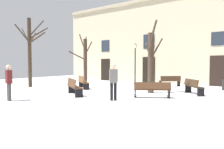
{
  "coord_description": "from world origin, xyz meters",
  "views": [
    {
      "loc": [
        7.02,
        -9.05,
        1.72
      ],
      "look_at": [
        0.0,
        1.73,
        1.08
      ],
      "focal_mm": 31.22,
      "sensor_mm": 36.0,
      "label": 1
    }
  ],
  "objects_px": {
    "bench_back_to_back_right": "(152,89)",
    "bench_far_corner": "(83,82)",
    "streetlamp": "(135,59)",
    "person_by_shop_door": "(113,80)",
    "tree_center": "(30,50)",
    "person_crossing_plaza": "(151,74)",
    "bench_facing_shops": "(193,86)",
    "person_strolling": "(9,81)",
    "bench_by_litter_bin": "(170,81)",
    "bench_back_to_back_left": "(74,87)",
    "tree_right_of_center": "(151,60)",
    "tree_left_of_center": "(85,60)"
  },
  "relations": [
    {
      "from": "person_strolling",
      "to": "bench_far_corner",
      "type": "bearing_deg",
      "value": -72.1
    },
    {
      "from": "person_strolling",
      "to": "bench_facing_shops",
      "type": "bearing_deg",
      "value": -120.33
    },
    {
      "from": "tree_right_of_center",
      "to": "bench_back_to_back_right",
      "type": "xyz_separation_m",
      "value": [
        0.77,
        -1.74,
        -1.55
      ]
    },
    {
      "from": "streetlamp",
      "to": "person_by_shop_door",
      "type": "relative_size",
      "value": 2.04
    },
    {
      "from": "bench_back_to_back_left",
      "to": "person_crossing_plaza",
      "type": "distance_m",
      "value": 7.43
    },
    {
      "from": "bench_facing_shops",
      "to": "bench_back_to_back_left",
      "type": "xyz_separation_m",
      "value": [
        -5.59,
        -4.05,
        0.03
      ]
    },
    {
      "from": "tree_center",
      "to": "person_strolling",
      "type": "bearing_deg",
      "value": -43.33
    },
    {
      "from": "tree_right_of_center",
      "to": "bench_back_to_back_left",
      "type": "bearing_deg",
      "value": -135.05
    },
    {
      "from": "streetlamp",
      "to": "bench_facing_shops",
      "type": "xyz_separation_m",
      "value": [
        5.48,
        -3.46,
        -1.76
      ]
    },
    {
      "from": "bench_back_to_back_right",
      "to": "bench_far_corner",
      "type": "relative_size",
      "value": 1.05
    },
    {
      "from": "tree_center",
      "to": "bench_far_corner",
      "type": "bearing_deg",
      "value": 19.69
    },
    {
      "from": "bench_back_to_back_left",
      "to": "person_crossing_plaza",
      "type": "xyz_separation_m",
      "value": [
        1.77,
        7.2,
        0.49
      ]
    },
    {
      "from": "bench_back_to_back_right",
      "to": "person_by_shop_door",
      "type": "relative_size",
      "value": 1.05
    },
    {
      "from": "tree_left_of_center",
      "to": "bench_facing_shops",
      "type": "distance_m",
      "value": 8.96
    },
    {
      "from": "bench_back_to_back_left",
      "to": "person_strolling",
      "type": "distance_m",
      "value": 3.29
    },
    {
      "from": "tree_center",
      "to": "bench_facing_shops",
      "type": "xyz_separation_m",
      "value": [
        11.39,
        2.83,
        -2.43
      ]
    },
    {
      "from": "person_by_shop_door",
      "to": "person_crossing_plaza",
      "type": "distance_m",
      "value": 7.41
    },
    {
      "from": "tree_center",
      "to": "bench_back_to_back_right",
      "type": "distance_m",
      "value": 10.15
    },
    {
      "from": "tree_left_of_center",
      "to": "person_crossing_plaza",
      "type": "distance_m",
      "value": 5.7
    },
    {
      "from": "bench_facing_shops",
      "to": "bench_far_corner",
      "type": "bearing_deg",
      "value": 64.2
    },
    {
      "from": "tree_right_of_center",
      "to": "person_strolling",
      "type": "relative_size",
      "value": 2.44
    },
    {
      "from": "bench_back_to_back_left",
      "to": "bench_back_to_back_right",
      "type": "distance_m",
      "value": 4.34
    },
    {
      "from": "tree_right_of_center",
      "to": "bench_facing_shops",
      "type": "bearing_deg",
      "value": 18.46
    },
    {
      "from": "tree_center",
      "to": "bench_facing_shops",
      "type": "height_order",
      "value": "tree_center"
    },
    {
      "from": "bench_back_to_back_left",
      "to": "person_crossing_plaza",
      "type": "height_order",
      "value": "person_crossing_plaza"
    },
    {
      "from": "streetlamp",
      "to": "bench_by_litter_bin",
      "type": "xyz_separation_m",
      "value": [
        3.07,
        0.07,
        -1.79
      ]
    },
    {
      "from": "person_strolling",
      "to": "person_crossing_plaza",
      "type": "relative_size",
      "value": 0.98
    },
    {
      "from": "person_by_shop_door",
      "to": "person_strolling",
      "type": "height_order",
      "value": "person_by_shop_door"
    },
    {
      "from": "tree_right_of_center",
      "to": "bench_back_to_back_right",
      "type": "distance_m",
      "value": 2.45
    },
    {
      "from": "tree_left_of_center",
      "to": "bench_back_to_back_left",
      "type": "height_order",
      "value": "tree_left_of_center"
    },
    {
      "from": "bench_back_to_back_left",
      "to": "bench_facing_shops",
      "type": "bearing_deg",
      "value": -111.34
    },
    {
      "from": "bench_facing_shops",
      "to": "bench_back_to_back_right",
      "type": "relative_size",
      "value": 0.85
    },
    {
      "from": "streetlamp",
      "to": "bench_far_corner",
      "type": "xyz_separation_m",
      "value": [
        -1.83,
        -4.83,
        -1.74
      ]
    },
    {
      "from": "tree_center",
      "to": "person_crossing_plaza",
      "type": "height_order",
      "value": "tree_center"
    },
    {
      "from": "streetlamp",
      "to": "person_by_shop_door",
      "type": "xyz_separation_m",
      "value": [
        2.63,
        -7.66,
        -1.23
      ]
    },
    {
      "from": "bench_facing_shops",
      "to": "bench_far_corner",
      "type": "relative_size",
      "value": 0.9
    },
    {
      "from": "tree_left_of_center",
      "to": "person_crossing_plaza",
      "type": "relative_size",
      "value": 2.38
    },
    {
      "from": "bench_back_to_back_left",
      "to": "bench_by_litter_bin",
      "type": "bearing_deg",
      "value": -80.03
    },
    {
      "from": "bench_facing_shops",
      "to": "bench_by_litter_bin",
      "type": "relative_size",
      "value": 1.0
    },
    {
      "from": "person_by_shop_door",
      "to": "person_strolling",
      "type": "relative_size",
      "value": 1.03
    },
    {
      "from": "tree_right_of_center",
      "to": "tree_left_of_center",
      "type": "xyz_separation_m",
      "value": [
        -6.47,
        1.36,
        0.17
      ]
    },
    {
      "from": "streetlamp",
      "to": "person_by_shop_door",
      "type": "distance_m",
      "value": 8.19
    },
    {
      "from": "bench_by_litter_bin",
      "to": "person_by_shop_door",
      "type": "distance_m",
      "value": 7.76
    },
    {
      "from": "bench_far_corner",
      "to": "bench_back_to_back_left",
      "type": "bearing_deg",
      "value": 159.76
    },
    {
      "from": "person_by_shop_door",
      "to": "person_crossing_plaza",
      "type": "relative_size",
      "value": 1.01
    },
    {
      "from": "tree_left_of_center",
      "to": "bench_far_corner",
      "type": "height_order",
      "value": "tree_left_of_center"
    },
    {
      "from": "tree_right_of_center",
      "to": "bench_back_to_back_left",
      "type": "relative_size",
      "value": 2.32
    },
    {
      "from": "tree_center",
      "to": "bench_by_litter_bin",
      "type": "xyz_separation_m",
      "value": [
        8.98,
        6.37,
        -2.46
      ]
    },
    {
      "from": "bench_far_corner",
      "to": "tree_left_of_center",
      "type": "bearing_deg",
      "value": -15.74
    },
    {
      "from": "person_strolling",
      "to": "person_crossing_plaza",
      "type": "bearing_deg",
      "value": -92.66
    }
  ]
}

